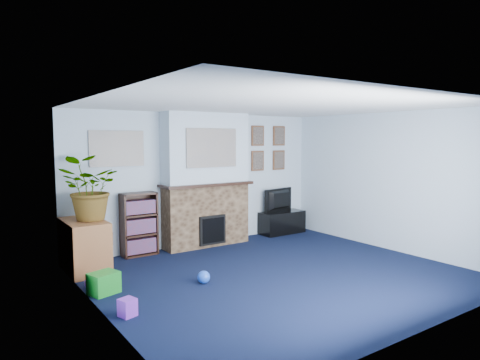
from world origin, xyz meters
TOP-DOWN VIEW (x-y plane):
  - floor at (0.00, 0.00)m, footprint 5.00×4.50m
  - ceiling at (0.00, 0.00)m, footprint 5.00×4.50m
  - wall_back at (0.00, 2.25)m, footprint 5.00×0.04m
  - wall_front at (0.00, -2.25)m, footprint 5.00×0.04m
  - wall_left at (-2.50, 0.00)m, footprint 0.04×4.50m
  - wall_right at (2.50, 0.00)m, footprint 0.04×4.50m
  - chimney_breast at (0.00, 2.05)m, footprint 1.72×0.50m
  - collage_main at (0.00, 1.84)m, footprint 1.00×0.03m
  - collage_left at (-1.55, 2.23)m, footprint 0.90×0.03m
  - portrait_tl at (1.30, 2.23)m, footprint 0.30×0.03m
  - portrait_tr at (1.85, 2.23)m, footprint 0.30×0.03m
  - portrait_bl at (1.30, 2.23)m, footprint 0.30×0.03m
  - portrait_br at (1.85, 2.23)m, footprint 0.30×0.03m
  - tv_stand at (1.78, 2.03)m, footprint 0.96×0.40m
  - television at (1.78, 2.05)m, footprint 0.82×0.26m
  - bookshelf at (-1.26, 2.11)m, footprint 0.58×0.28m
  - sideboard at (-2.24, 1.75)m, footprint 0.54×0.97m
  - potted_plant at (-2.19, 1.70)m, footprint 1.08×1.02m
  - mantel_clock at (-0.08, 2.00)m, footprint 0.09×0.05m
  - mantel_candle at (0.31, 2.00)m, footprint 0.05×0.05m
  - mantel_teddy at (-0.51, 2.00)m, footprint 0.12×0.12m
  - mantel_can at (0.69, 2.00)m, footprint 0.06×0.06m
  - green_crate at (-2.30, 0.64)m, footprint 0.40×0.36m
  - toy_ball at (-1.08, 0.26)m, footprint 0.17×0.17m
  - toy_block at (-2.30, -0.20)m, footprint 0.20×0.20m
  - toy_tube at (-2.30, 0.93)m, footprint 0.31×0.14m

SIDE VIEW (x-z plane):
  - floor at x=0.00m, z-range -0.01..0.01m
  - toy_tube at x=-2.30m, z-range -0.02..0.16m
  - toy_ball at x=-1.08m, z-range 0.00..0.18m
  - toy_block at x=-2.30m, z-range 0.01..0.21m
  - green_crate at x=-2.30m, z-range 0.01..0.27m
  - tv_stand at x=1.78m, z-range 0.00..0.45m
  - sideboard at x=-2.24m, z-range -0.03..0.73m
  - bookshelf at x=-1.26m, z-range -0.02..1.03m
  - television at x=1.78m, z-range 0.45..0.92m
  - chimney_breast at x=0.00m, z-range -0.02..2.38m
  - wall_back at x=0.00m, z-range 0.00..2.40m
  - wall_front at x=0.00m, z-range 0.00..2.40m
  - wall_left at x=-2.50m, z-range 0.00..2.40m
  - wall_right at x=2.50m, z-range 0.00..2.40m
  - mantel_can at x=0.69m, z-range 1.15..1.27m
  - mantel_teddy at x=-0.51m, z-range 1.16..1.27m
  - potted_plant at x=-2.19m, z-range 0.75..1.69m
  - mantel_clock at x=-0.08m, z-range 1.16..1.28m
  - mantel_candle at x=0.31m, z-range 1.15..1.31m
  - portrait_bl at x=1.30m, z-range 1.30..1.70m
  - portrait_br at x=1.85m, z-range 1.30..1.70m
  - collage_left at x=-1.55m, z-range 1.49..2.07m
  - collage_main at x=0.00m, z-range 1.44..2.12m
  - portrait_tl at x=1.30m, z-range 1.80..2.20m
  - portrait_tr at x=1.85m, z-range 1.80..2.20m
  - ceiling at x=0.00m, z-range 2.40..2.40m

